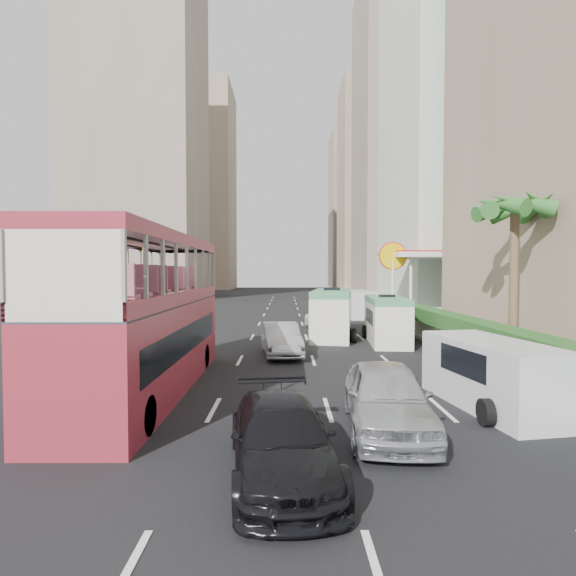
{
  "coord_description": "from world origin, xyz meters",
  "views": [
    {
      "loc": [
        -1.56,
        -14.42,
        3.84
      ],
      "look_at": [
        -1.5,
        4.0,
        3.2
      ],
      "focal_mm": 28.0,
      "sensor_mm": 36.0,
      "label": 1
    }
  ],
  "objects_px": {
    "car_silver_lane_a": "(281,355)",
    "shell_station": "(425,285)",
    "panel_van_near": "(493,374)",
    "panel_van_far": "(358,304)",
    "car_silver_lane_b": "(386,430)",
    "minibus_far": "(386,320)",
    "palm_tree": "(514,284)",
    "double_decker_bus": "(149,313)",
    "minibus_near": "(332,314)",
    "car_black": "(282,474)",
    "van_asset": "(322,329)"
  },
  "relations": [
    {
      "from": "car_black",
      "to": "minibus_far",
      "type": "relative_size",
      "value": 0.83
    },
    {
      "from": "panel_van_far",
      "to": "shell_station",
      "type": "relative_size",
      "value": 0.71
    },
    {
      "from": "car_silver_lane_b",
      "to": "palm_tree",
      "type": "height_order",
      "value": "palm_tree"
    },
    {
      "from": "car_black",
      "to": "panel_van_far",
      "type": "relative_size",
      "value": 0.83
    },
    {
      "from": "minibus_near",
      "to": "panel_van_far",
      "type": "distance_m",
      "value": 12.46
    },
    {
      "from": "minibus_far",
      "to": "shell_station",
      "type": "relative_size",
      "value": 0.7
    },
    {
      "from": "double_decker_bus",
      "to": "minibus_far",
      "type": "xyz_separation_m",
      "value": [
        9.91,
        10.01,
        -1.28
      ]
    },
    {
      "from": "van_asset",
      "to": "minibus_near",
      "type": "distance_m",
      "value": 3.91
    },
    {
      "from": "minibus_far",
      "to": "car_black",
      "type": "bearing_deg",
      "value": -104.47
    },
    {
      "from": "minibus_far",
      "to": "palm_tree",
      "type": "relative_size",
      "value": 0.88
    },
    {
      "from": "car_silver_lane_b",
      "to": "car_black",
      "type": "xyz_separation_m",
      "value": [
        -2.52,
        -2.34,
        0.0
      ]
    },
    {
      "from": "car_silver_lane_a",
      "to": "van_asset",
      "type": "distance_m",
      "value": 9.72
    },
    {
      "from": "palm_tree",
      "to": "minibus_near",
      "type": "bearing_deg",
      "value": 129.77
    },
    {
      "from": "car_black",
      "to": "panel_van_near",
      "type": "height_order",
      "value": "panel_van_near"
    },
    {
      "from": "shell_station",
      "to": "car_silver_lane_b",
      "type": "bearing_deg",
      "value": -108.91
    },
    {
      "from": "minibus_far",
      "to": "panel_van_far",
      "type": "xyz_separation_m",
      "value": [
        0.64,
        13.98,
        -0.12
      ]
    },
    {
      "from": "minibus_far",
      "to": "panel_van_near",
      "type": "height_order",
      "value": "minibus_far"
    },
    {
      "from": "minibus_near",
      "to": "car_black",
      "type": "bearing_deg",
      "value": -90.09
    },
    {
      "from": "panel_van_near",
      "to": "van_asset",
      "type": "bearing_deg",
      "value": 91.63
    },
    {
      "from": "double_decker_bus",
      "to": "shell_station",
      "type": "height_order",
      "value": "shell_station"
    },
    {
      "from": "minibus_far",
      "to": "panel_van_near",
      "type": "relative_size",
      "value": 1.18
    },
    {
      "from": "car_black",
      "to": "panel_van_near",
      "type": "bearing_deg",
      "value": 28.57
    },
    {
      "from": "panel_van_near",
      "to": "panel_van_far",
      "type": "height_order",
      "value": "panel_van_far"
    },
    {
      "from": "shell_station",
      "to": "car_silver_lane_a",
      "type": "bearing_deg",
      "value": -125.31
    },
    {
      "from": "double_decker_bus",
      "to": "car_silver_lane_a",
      "type": "xyz_separation_m",
      "value": [
        4.18,
        6.32,
        -2.53
      ]
    },
    {
      "from": "car_black",
      "to": "van_asset",
      "type": "xyz_separation_m",
      "value": [
        2.49,
        21.66,
        0.0
      ]
    },
    {
      "from": "car_silver_lane_b",
      "to": "panel_van_near",
      "type": "relative_size",
      "value": 1.01
    },
    {
      "from": "panel_van_far",
      "to": "palm_tree",
      "type": "bearing_deg",
      "value": -84.64
    },
    {
      "from": "minibus_far",
      "to": "palm_tree",
      "type": "distance_m",
      "value": 7.47
    },
    {
      "from": "car_silver_lane_b",
      "to": "van_asset",
      "type": "bearing_deg",
      "value": 94.64
    },
    {
      "from": "van_asset",
      "to": "palm_tree",
      "type": "distance_m",
      "value": 14.0
    },
    {
      "from": "double_decker_bus",
      "to": "shell_station",
      "type": "distance_m",
      "value": 28.02
    },
    {
      "from": "double_decker_bus",
      "to": "car_black",
      "type": "distance_m",
      "value": 7.83
    },
    {
      "from": "double_decker_bus",
      "to": "car_silver_lane_a",
      "type": "distance_m",
      "value": 7.99
    },
    {
      "from": "minibus_near",
      "to": "minibus_far",
      "type": "xyz_separation_m",
      "value": [
        2.79,
        -2.01,
        -0.15
      ]
    },
    {
      "from": "panel_van_near",
      "to": "minibus_far",
      "type": "bearing_deg",
      "value": 82.29
    },
    {
      "from": "minibus_near",
      "to": "car_silver_lane_b",
      "type": "bearing_deg",
      "value": -82.26
    },
    {
      "from": "car_silver_lane_b",
      "to": "minibus_far",
      "type": "distance_m",
      "value": 14.06
    },
    {
      "from": "car_silver_lane_b",
      "to": "car_silver_lane_a",
      "type": "bearing_deg",
      "value": 109.63
    },
    {
      "from": "double_decker_bus",
      "to": "shell_station",
      "type": "bearing_deg",
      "value": 55.18
    },
    {
      "from": "car_silver_lane_a",
      "to": "shell_station",
      "type": "relative_size",
      "value": 0.56
    },
    {
      "from": "minibus_far",
      "to": "palm_tree",
      "type": "xyz_separation_m",
      "value": [
        3.89,
        -6.01,
        2.13
      ]
    },
    {
      "from": "panel_van_far",
      "to": "car_black",
      "type": "bearing_deg",
      "value": -105.56
    },
    {
      "from": "car_silver_lane_b",
      "to": "minibus_far",
      "type": "relative_size",
      "value": 0.85
    },
    {
      "from": "double_decker_bus",
      "to": "palm_tree",
      "type": "xyz_separation_m",
      "value": [
        13.8,
        4.0,
        0.85
      ]
    },
    {
      "from": "car_silver_lane_a",
      "to": "van_asset",
      "type": "height_order",
      "value": "car_silver_lane_a"
    },
    {
      "from": "panel_van_near",
      "to": "car_silver_lane_b",
      "type": "bearing_deg",
      "value": -161.31
    },
    {
      "from": "panel_van_near",
      "to": "panel_van_far",
      "type": "distance_m",
      "value": 25.82
    },
    {
      "from": "van_asset",
      "to": "shell_station",
      "type": "bearing_deg",
      "value": 34.9
    },
    {
      "from": "van_asset",
      "to": "double_decker_bus",
      "type": "bearing_deg",
      "value": -117.36
    }
  ]
}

